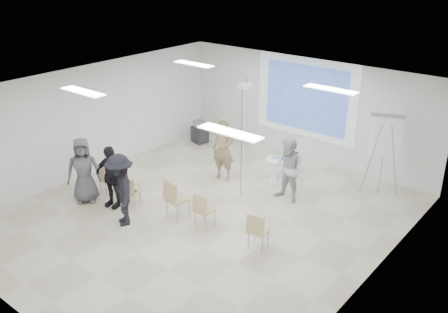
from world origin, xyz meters
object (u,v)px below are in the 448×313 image
Objects in this scene: player_left at (223,145)px; audience_left at (111,172)px; pedestal_table at (277,169)px; chair_left_mid at (128,181)px; flipchart_easel at (385,137)px; chair_right_inner at (203,208)px; audience_outer at (83,167)px; chair_right_far at (257,229)px; audience_mid at (120,186)px; chair_far_left at (105,177)px; chair_left_inner at (130,190)px; player_right at (289,167)px; av_cart at (200,132)px; laptop at (132,190)px; chair_center at (175,197)px.

player_left reaches higher than audience_left.
chair_left_mid is at bearing -127.84° from pedestal_table.
chair_left_mid is 0.38× the size of flipchart_easel.
audience_outer is at bearing -166.28° from chair_right_inner.
audience_mid is at bearing -171.80° from chair_right_far.
chair_far_left is 1.04m from chair_left_inner.
player_right reaches higher than pedestal_table.
audience_outer is 2.52× the size of av_cart.
player_right is at bearing -5.00° from av_cart.
flipchart_easel reaches higher than laptop.
audience_mid is 0.89× the size of flipchart_easel.
chair_left_mid is 3.83m from chair_right_far.
flipchart_easel reaches higher than chair_right_inner.
audience_left is 0.83× the size of flipchart_easel.
av_cart is at bearing 131.20° from chair_right_far.
audience_outer is 7.34m from flipchart_easel.
player_left is 2.75m from laptop.
chair_right_inner reaches higher than laptop.
chair_center is 2.20m from chair_right_far.
chair_right_inner is at bearing -102.11° from player_right.
player_left is at bearing -126.14° from laptop.
chair_right_inner is 1.89m from audience_mid.
audience_outer reaches higher than av_cart.
chair_right_far is (1.45, -2.91, 0.10)m from pedestal_table.
chair_right_far is 1.13× the size of av_cart.
audience_mid is (1.47, -0.70, 0.47)m from chair_far_left.
pedestal_table is 0.89× the size of chair_left_inner.
flipchart_easel reaches higher than player_left.
chair_left_mid is at bearing -125.41° from player_left.
player_left is 2.06× the size of chair_center.
laptop is at bearing -22.71° from audience_outer.
flipchart_easel reaches higher than chair_center.
chair_far_left is at bearing -134.16° from player_left.
chair_right_inner is (0.75, 0.11, -0.09)m from chair_center.
player_left is 3.29m from audience_mid.
audience_left is (-3.81, -0.65, 0.40)m from chair_right_far.
av_cart is at bearing 130.77° from chair_right_inner.
chair_right_far is (2.71, -2.23, -0.50)m from player_left.
chair_far_left is at bearing 145.78° from audience_left.
player_right is 2.87m from chair_center.
player_left is at bearing 129.35° from chair_right_far.
chair_left_mid is at bearing 30.24° from chair_far_left.
chair_center is 1.16× the size of chair_right_far.
audience_left is at bearing -74.03° from chair_left_mid.
chair_left_inner is at bearing -114.84° from player_left.
laptop is 6.25m from flipchart_easel.
pedestal_table is at bearing 47.16° from audience_left.
audience_left is at bearing -121.20° from player_left.
chair_left_inner is (-0.70, -2.68, -0.52)m from player_left.
chair_center is at bearing 7.47° from audience_left.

